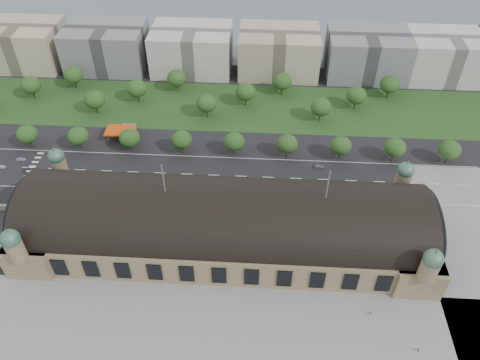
# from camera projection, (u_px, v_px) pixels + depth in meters

# --- Properties ---
(ground) EXTENTS (900.00, 900.00, 0.00)m
(ground) POSITION_uv_depth(u_px,v_px,m) (225.00, 242.00, 177.16)
(ground) COLOR black
(ground) RESTS_ON ground
(station) EXTENTS (150.00, 48.40, 44.30)m
(station) POSITION_uv_depth(u_px,v_px,m) (224.00, 224.00, 170.29)
(station) COLOR #8F7D59
(station) RESTS_ON ground
(plaza_south) EXTENTS (190.00, 48.00, 0.12)m
(plaza_south) POSITION_uv_depth(u_px,v_px,m) (245.00, 353.00, 144.06)
(plaza_south) COLOR gray
(plaza_south) RESTS_ON ground
(road_slab) EXTENTS (260.00, 26.00, 0.10)m
(road_slab) POSITION_uv_depth(u_px,v_px,m) (187.00, 174.00, 206.26)
(road_slab) COLOR black
(road_slab) RESTS_ON ground
(grass_belt) EXTENTS (300.00, 45.00, 0.10)m
(grass_belt) POSITION_uv_depth(u_px,v_px,m) (211.00, 106.00, 246.85)
(grass_belt) COLOR #23451B
(grass_belt) RESTS_ON ground
(petrol_station) EXTENTS (14.00, 13.00, 5.05)m
(petrol_station) POSITION_uv_depth(u_px,v_px,m) (125.00, 130.00, 226.06)
(petrol_station) COLOR #D1460C
(petrol_station) RESTS_ON ground
(office_1) EXTENTS (45.00, 32.00, 24.00)m
(office_1) POSITION_uv_depth(u_px,v_px,m) (22.00, 45.00, 273.67)
(office_1) COLOR #BAAD92
(office_1) RESTS_ON ground
(office_2) EXTENTS (45.00, 32.00, 24.00)m
(office_2) POSITION_uv_depth(u_px,v_px,m) (106.00, 47.00, 271.42)
(office_2) COLOR gray
(office_2) RESTS_ON ground
(office_3) EXTENTS (45.00, 32.00, 24.00)m
(office_3) POSITION_uv_depth(u_px,v_px,m) (192.00, 49.00, 269.18)
(office_3) COLOR beige
(office_3) RESTS_ON ground
(office_4) EXTENTS (45.00, 32.00, 24.00)m
(office_4) POSITION_uv_depth(u_px,v_px,m) (279.00, 52.00, 266.93)
(office_4) COLOR #BAAD92
(office_4) RESTS_ON ground
(office_5) EXTENTS (45.00, 32.00, 24.00)m
(office_5) POSITION_uv_depth(u_px,v_px,m) (367.00, 54.00, 264.68)
(office_5) COLOR gray
(office_5) RESTS_ON ground
(office_6) EXTENTS (45.00, 32.00, 24.00)m
(office_6) POSITION_uv_depth(u_px,v_px,m) (448.00, 57.00, 262.66)
(office_6) COLOR beige
(office_6) RESTS_ON ground
(tree_row_1) EXTENTS (9.60, 9.60, 11.52)m
(tree_row_1) POSITION_uv_depth(u_px,v_px,m) (27.00, 134.00, 215.84)
(tree_row_1) COLOR #2D2116
(tree_row_1) RESTS_ON ground
(tree_row_2) EXTENTS (9.60, 9.60, 11.52)m
(tree_row_2) POSITION_uv_depth(u_px,v_px,m) (78.00, 136.00, 214.76)
(tree_row_2) COLOR #2D2116
(tree_row_2) RESTS_ON ground
(tree_row_3) EXTENTS (9.60, 9.60, 11.52)m
(tree_row_3) POSITION_uv_depth(u_px,v_px,m) (130.00, 138.00, 213.68)
(tree_row_3) COLOR #2D2116
(tree_row_3) RESTS_ON ground
(tree_row_4) EXTENTS (9.60, 9.60, 11.52)m
(tree_row_4) POSITION_uv_depth(u_px,v_px,m) (182.00, 140.00, 212.60)
(tree_row_4) COLOR #2D2116
(tree_row_4) RESTS_ON ground
(tree_row_5) EXTENTS (9.60, 9.60, 11.52)m
(tree_row_5) POSITION_uv_depth(u_px,v_px,m) (234.00, 142.00, 211.52)
(tree_row_5) COLOR #2D2116
(tree_row_5) RESTS_ON ground
(tree_row_6) EXTENTS (9.60, 9.60, 11.52)m
(tree_row_6) POSITION_uv_depth(u_px,v_px,m) (287.00, 144.00, 210.44)
(tree_row_6) COLOR #2D2116
(tree_row_6) RESTS_ON ground
(tree_row_7) EXTENTS (9.60, 9.60, 11.52)m
(tree_row_7) POSITION_uv_depth(u_px,v_px,m) (341.00, 146.00, 209.37)
(tree_row_7) COLOR #2D2116
(tree_row_7) RESTS_ON ground
(tree_row_8) EXTENTS (9.60, 9.60, 11.52)m
(tree_row_8) POSITION_uv_depth(u_px,v_px,m) (395.00, 148.00, 208.29)
(tree_row_8) COLOR #2D2116
(tree_row_8) RESTS_ON ground
(tree_row_9) EXTENTS (9.60, 9.60, 11.52)m
(tree_row_9) POSITION_uv_depth(u_px,v_px,m) (450.00, 150.00, 207.21)
(tree_row_9) COLOR #2D2116
(tree_row_9) RESTS_ON ground
(tree_belt_1) EXTENTS (10.40, 10.40, 12.48)m
(tree_belt_1) POSITION_uv_depth(u_px,v_px,m) (31.00, 85.00, 247.27)
(tree_belt_1) COLOR #2D2116
(tree_belt_1) RESTS_ON ground
(tree_belt_2) EXTENTS (10.40, 10.40, 12.48)m
(tree_belt_2) POSITION_uv_depth(u_px,v_px,m) (73.00, 75.00, 255.32)
(tree_belt_2) COLOR #2D2116
(tree_belt_2) RESTS_ON ground
(tree_belt_3) EXTENTS (10.40, 10.40, 12.48)m
(tree_belt_3) POSITION_uv_depth(u_px,v_px,m) (95.00, 100.00, 236.65)
(tree_belt_3) COLOR #2D2116
(tree_belt_3) RESTS_ON ground
(tree_belt_4) EXTENTS (10.40, 10.40, 12.48)m
(tree_belt_4) POSITION_uv_depth(u_px,v_px,m) (137.00, 88.00, 244.70)
(tree_belt_4) COLOR #2D2116
(tree_belt_4) RESTS_ON ground
(tree_belt_5) EXTENTS (10.40, 10.40, 12.48)m
(tree_belt_5) POSITION_uv_depth(u_px,v_px,m) (177.00, 78.00, 252.75)
(tree_belt_5) COLOR #2D2116
(tree_belt_5) RESTS_ON ground
(tree_belt_6) EXTENTS (10.40, 10.40, 12.48)m
(tree_belt_6) POSITION_uv_depth(u_px,v_px,m) (207.00, 103.00, 234.09)
(tree_belt_6) COLOR #2D2116
(tree_belt_6) RESTS_ON ground
(tree_belt_7) EXTENTS (10.40, 10.40, 12.48)m
(tree_belt_7) POSITION_uv_depth(u_px,v_px,m) (246.00, 92.00, 242.14)
(tree_belt_7) COLOR #2D2116
(tree_belt_7) RESTS_ON ground
(tree_belt_8) EXTENTS (10.40, 10.40, 12.48)m
(tree_belt_8) POSITION_uv_depth(u_px,v_px,m) (282.00, 81.00, 250.19)
(tree_belt_8) COLOR #2D2116
(tree_belt_8) RESTS_ON ground
(tree_belt_9) EXTENTS (10.40, 10.40, 12.48)m
(tree_belt_9) POSITION_uv_depth(u_px,v_px,m) (321.00, 107.00, 231.53)
(tree_belt_9) COLOR #2D2116
(tree_belt_9) RESTS_ON ground
(tree_belt_10) EXTENTS (10.40, 10.40, 12.48)m
(tree_belt_10) POSITION_uv_depth(u_px,v_px,m) (356.00, 95.00, 239.58)
(tree_belt_10) COLOR #2D2116
(tree_belt_10) RESTS_ON ground
(tree_belt_11) EXTENTS (10.40, 10.40, 12.48)m
(tree_belt_11) POSITION_uv_depth(u_px,v_px,m) (390.00, 85.00, 247.63)
(tree_belt_11) COLOR #2D2116
(tree_belt_11) RESTS_ON ground
(traffic_car_0) EXTENTS (4.52, 2.04, 1.51)m
(traffic_car_0) POSITION_uv_depth(u_px,v_px,m) (1.00, 167.00, 208.84)
(traffic_car_0) COLOR silver
(traffic_car_0) RESTS_ON ground
(traffic_car_1) EXTENTS (4.08, 1.84, 1.30)m
(traffic_car_1) POSITION_uv_depth(u_px,v_px,m) (21.00, 159.00, 212.85)
(traffic_car_1) COLOR gray
(traffic_car_1) RESTS_ON ground
(traffic_car_4) EXTENTS (4.28, 2.19, 1.40)m
(traffic_car_4) POSITION_uv_depth(u_px,v_px,m) (279.00, 184.00, 200.56)
(traffic_car_4) COLOR #162040
(traffic_car_4) RESTS_ON ground
(traffic_car_5) EXTENTS (4.43, 1.94, 1.42)m
(traffic_car_5) POSITION_uv_depth(u_px,v_px,m) (319.00, 167.00, 208.90)
(traffic_car_5) COLOR #525559
(traffic_car_5) RESTS_ON ground
(traffic_car_6) EXTENTS (6.05, 3.14, 1.63)m
(traffic_car_6) POSITION_uv_depth(u_px,v_px,m) (376.00, 196.00, 194.94)
(traffic_car_6) COLOR silver
(traffic_car_6) RESTS_ON ground
(parked_car_0) EXTENTS (4.41, 3.61, 1.41)m
(parked_car_0) POSITION_uv_depth(u_px,v_px,m) (42.00, 188.00, 198.59)
(parked_car_0) COLOR black
(parked_car_0) RESTS_ON ground
(parked_car_1) EXTENTS (5.49, 4.17, 1.39)m
(parked_car_1) POSITION_uv_depth(u_px,v_px,m) (60.00, 190.00, 197.84)
(parked_car_1) COLOR maroon
(parked_car_1) RESTS_ON ground
(parked_car_2) EXTENTS (5.73, 4.24, 1.54)m
(parked_car_2) POSITION_uv_depth(u_px,v_px,m) (121.00, 197.00, 194.25)
(parked_car_2) COLOR #161E3F
(parked_car_2) RESTS_ON ground
(parked_car_3) EXTENTS (4.58, 3.84, 1.48)m
(parked_car_3) POSITION_uv_depth(u_px,v_px,m) (153.00, 195.00, 195.13)
(parked_car_3) COLOR #4F5055
(parked_car_3) RESTS_ON ground
(parked_car_4) EXTENTS (4.34, 2.82, 1.35)m
(parked_car_4) POSITION_uv_depth(u_px,v_px,m) (165.00, 193.00, 196.48)
(parked_car_4) COLOR #B9B9BB
(parked_car_4) RESTS_ON ground
(parked_car_5) EXTENTS (6.36, 5.25, 1.61)m
(parked_car_5) POSITION_uv_depth(u_px,v_px,m) (123.00, 191.00, 197.20)
(parked_car_5) COLOR gray
(parked_car_5) RESTS_ON ground
(parked_car_6) EXTENTS (5.74, 4.78, 1.57)m
(parked_car_6) POSITION_uv_depth(u_px,v_px,m) (178.00, 197.00, 194.25)
(parked_car_6) COLOR black
(parked_car_6) RESTS_ON ground
(bus_west) EXTENTS (12.74, 3.32, 3.53)m
(bus_west) POSITION_uv_depth(u_px,v_px,m) (178.00, 180.00, 200.76)
(bus_west) COLOR red
(bus_west) RESTS_ON ground
(bus_mid) EXTENTS (13.24, 3.86, 3.64)m
(bus_mid) POSITION_uv_depth(u_px,v_px,m) (224.00, 190.00, 196.10)
(bus_mid) COLOR silver
(bus_mid) RESTS_ON ground
(bus_east) EXTENTS (11.59, 2.73, 3.23)m
(bus_east) POSITION_uv_depth(u_px,v_px,m) (257.00, 188.00, 197.30)
(bus_east) COLOR silver
(bus_east) RESTS_ON ground
(pedestrian_0) EXTENTS (0.97, 0.71, 1.78)m
(pedestrian_0) POSITION_uv_depth(u_px,v_px,m) (371.00, 313.00, 153.36)
(pedestrian_0) COLOR gray
(pedestrian_0) RESTS_ON ground
(pedestrian_1) EXTENTS (0.72, 0.82, 1.89)m
(pedestrian_1) POSITION_uv_depth(u_px,v_px,m) (418.00, 350.00, 143.84)
(pedestrian_1) COLOR gray
(pedestrian_1) RESTS_ON ground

